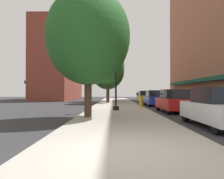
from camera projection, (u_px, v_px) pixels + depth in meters
name	position (u px, v px, depth m)	size (l,w,h in m)	color
ground_plane	(154.00, 106.00, 22.96)	(90.00, 90.00, 0.00)	#2D2D30
sidewalk_slab	(117.00, 105.00, 23.99)	(4.80, 50.00, 0.12)	#A8A399
building_far_background	(60.00, 64.00, 42.18)	(6.80, 18.00, 14.03)	brown
lamppost	(116.00, 69.00, 16.02)	(0.48, 0.48, 5.90)	black
fire_hydrant	(141.00, 103.00, 17.87)	(0.33, 0.26, 0.79)	gold
parking_meter_near	(138.00, 97.00, 21.14)	(0.14, 0.09, 1.31)	slate
parking_meter_far	(137.00, 97.00, 22.00)	(0.14, 0.09, 1.31)	slate
tree_near	(88.00, 37.00, 11.71)	(4.59, 4.59, 7.01)	#422D1E
tree_mid	(108.00, 70.00, 32.68)	(5.11, 5.11, 7.63)	#4C3823
tree_far	(108.00, 66.00, 27.58)	(4.22, 4.22, 7.21)	#422D1E
car_white	(218.00, 108.00, 8.93)	(1.80, 4.30, 1.66)	black
car_red	(174.00, 101.00, 15.54)	(1.80, 4.30, 1.66)	black
car_blue	(154.00, 98.00, 22.85)	(1.80, 4.30, 1.66)	black
car_yellow	(145.00, 97.00, 30.12)	(1.80, 4.30, 1.66)	black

